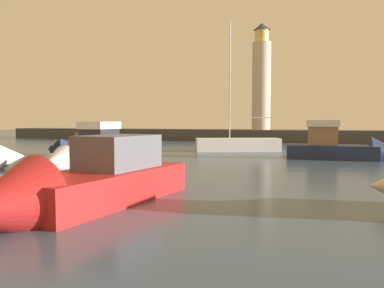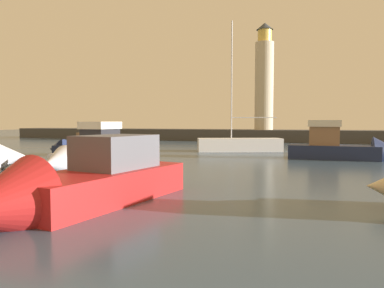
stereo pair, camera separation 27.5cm
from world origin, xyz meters
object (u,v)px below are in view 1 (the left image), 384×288
motorboat_0 (86,152)px  motorboat_4 (72,149)px  sailboat_moored (238,144)px  lighthouse (261,80)px  motorboat_3 (347,148)px  motorboat_1 (76,186)px

motorboat_0 → motorboat_4: 9.65m
motorboat_0 → sailboat_moored: size_ratio=0.58×
lighthouse → motorboat_3: 29.54m
motorboat_0 → sailboat_moored: bearing=67.3°
lighthouse → motorboat_0: bearing=-99.6°
lighthouse → sailboat_moored: 22.81m
motorboat_4 → sailboat_moored: size_ratio=0.52×
motorboat_0 → motorboat_3: 20.73m
motorboat_0 → motorboat_3: (17.19, 11.59, -0.07)m
motorboat_4 → sailboat_moored: 16.51m
motorboat_3 → lighthouse: bearing=112.6°
lighthouse → sailboat_moored: size_ratio=1.24×
lighthouse → motorboat_1: lighthouse is taller
lighthouse → motorboat_3: lighthouse is taller
motorboat_3 → motorboat_4: (-23.67, -4.46, -0.33)m
lighthouse → motorboat_4: (-12.83, -30.49, -9.13)m
motorboat_0 → sailboat_moored: 18.08m
lighthouse → motorboat_4: size_ratio=2.37×
motorboat_0 → sailboat_moored: (6.98, 16.68, -0.29)m
motorboat_4 → sailboat_moored: (13.47, 9.54, 0.11)m
lighthouse → motorboat_4: 34.31m
lighthouse → sailboat_moored: (0.64, -20.94, -9.02)m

